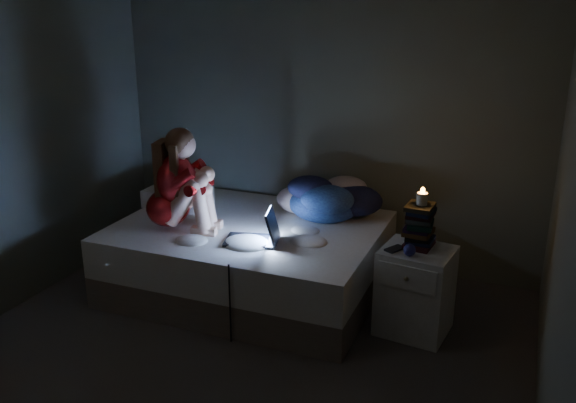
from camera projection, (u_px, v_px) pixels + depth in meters
The scene contains 13 objects.
floor at pixel (219, 374), 3.77m from camera, with size 3.60×3.80×0.02m, color #3B3330.
wall_back at pixel (324, 110), 5.03m from camera, with size 3.60×0.02×2.60m, color #555B49.
wall_right at pixel (574, 209), 2.71m from camera, with size 0.02×3.80×2.60m, color #555B49.
bed at pixel (250, 257), 4.76m from camera, with size 1.95×1.46×0.54m, color beige, non-canonical shape.
pillow at pixel (178, 197), 5.10m from camera, with size 0.49×0.35×0.14m, color white.
woman at pixel (166, 179), 4.49m from camera, with size 0.48×0.31×0.77m, color maroon, non-canonical shape.
laptop at pixel (251, 225), 4.31m from camera, with size 0.37×0.26×0.26m, color black, non-canonical shape.
clothes_pile at pixel (324, 196), 4.77m from camera, with size 0.59×0.47×0.36m, color #181E51, non-canonical shape.
nightstand at pixel (415, 291), 4.15m from camera, with size 0.45×0.40×0.60m, color beige.
book_stack at pixel (420, 225), 4.06m from camera, with size 0.19×0.25×0.30m, color black, non-canonical shape.
candle at pixel (422, 197), 4.00m from camera, with size 0.07×0.07×0.08m, color beige.
phone at pixel (396, 250), 4.03m from camera, with size 0.07×0.14×0.01m, color black.
blue_orb at pixel (412, 251), 3.94m from camera, with size 0.08×0.08×0.08m, color navy.
Camera 1 is at (1.60, -2.85, 2.19)m, focal length 38.52 mm.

